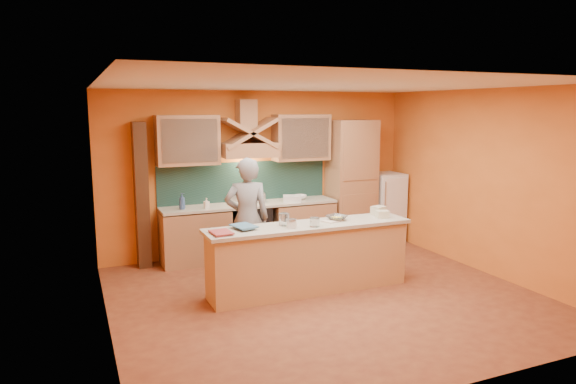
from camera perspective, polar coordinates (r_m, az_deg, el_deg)
name	(u,v)px	position (r m, az deg, el deg)	size (l,w,h in m)	color
floor	(325,296)	(7.07, 4.13, -11.50)	(5.50, 5.00, 0.01)	brown
ceiling	(328,85)	(6.62, 4.42, 11.82)	(5.50, 5.00, 0.01)	white
wall_back	(261,172)	(8.97, -3.07, 2.20)	(5.50, 0.02, 2.80)	orange
wall_front	(460,238)	(4.67, 18.53, -4.89)	(5.50, 0.02, 2.80)	orange
wall_left	(103,210)	(5.98, -19.87, -1.93)	(0.02, 5.00, 2.80)	orange
wall_right	(488,182)	(8.32, 21.36, 1.01)	(0.02, 5.00, 2.80)	orange
base_cabinet_left	(195,237)	(8.52, -10.27, -4.96)	(1.10, 0.60, 0.86)	#AF7750
base_cabinet_right	(301,227)	(9.11, 1.48, -3.88)	(1.10, 0.60, 0.86)	#AF7750
counter_top	(250,205)	(8.67, -4.23, -1.41)	(3.00, 0.62, 0.04)	#B6AC9A
stove	(250,231)	(8.76, -4.19, -4.30)	(0.60, 0.58, 0.90)	black
backsplash	(245,182)	(8.88, -4.85, 1.13)	(3.00, 0.03, 0.70)	#17322D
range_hood	(249,150)	(8.60, -4.41, 4.69)	(0.92, 0.50, 0.24)	#AF7750
hood_chimney	(246,115)	(8.66, -4.67, 8.56)	(0.30, 0.30, 0.50)	#AF7750
upper_cabinet_left	(188,140)	(8.39, -11.10, 5.66)	(1.00, 0.35, 0.80)	#AF7750
upper_cabinet_right	(301,137)	(9.02, 1.48, 6.08)	(1.00, 0.35, 0.80)	#AF7750
pantry_column	(351,183)	(9.43, 7.04, 0.96)	(0.80, 0.60, 2.30)	#AF7750
fridge	(385,207)	(9.91, 10.74, -1.67)	(0.58, 0.60, 1.30)	white
trim_column_left	(141,195)	(8.39, -15.97, -0.37)	(0.20, 0.30, 2.30)	#472816
island_body	(309,260)	(7.14, 2.35, -7.54)	(2.80, 0.55, 0.88)	tan
island_top	(309,226)	(7.01, 2.37, -3.78)	(2.90, 0.62, 0.05)	#B6AC9A
person	(247,219)	(7.56, -4.56, -2.97)	(0.66, 0.43, 1.81)	gray
pot_large	(249,202)	(8.49, -4.38, -1.08)	(0.25, 0.25, 0.16)	#B9BAC1
pot_small	(260,199)	(8.75, -3.18, -0.77)	(0.21, 0.21, 0.16)	#BABBC2
soap_bottle_a	(206,203)	(8.32, -9.05, -1.23)	(0.08, 0.08, 0.17)	white
soap_bottle_b	(182,201)	(8.29, -11.69, -1.01)	(0.10, 0.10, 0.26)	#2D497E
bowl_back	(300,197)	(9.06, 1.34, -0.56)	(0.24, 0.24, 0.07)	white
dish_rack	(292,199)	(8.79, 0.45, -0.74)	(0.30, 0.24, 0.11)	silver
book_lower	(212,234)	(6.48, -8.46, -4.62)	(0.25, 0.33, 0.03)	#A23A3A
book_upper	(235,228)	(6.68, -5.88, -3.96)	(0.26, 0.35, 0.03)	teal
jar_large	(284,219)	(6.91, -0.43, -3.05)	(0.14, 0.14, 0.17)	white
jar_small	(315,222)	(6.85, 2.97, -3.36)	(0.13, 0.13, 0.12)	silver
kitchen_scale	(291,224)	(6.78, 0.38, -3.59)	(0.12, 0.12, 0.10)	silver
mixing_bowl	(337,218)	(7.27, 5.43, -2.87)	(0.28, 0.28, 0.07)	silver
cloth	(332,221)	(7.19, 4.89, -3.21)	(0.25, 0.19, 0.02)	beige
grocery_bag_a	(378,210)	(7.72, 10.02, -2.04)	(0.19, 0.16, 0.13)	beige
grocery_bag_b	(382,214)	(7.52, 10.43, -2.43)	(0.17, 0.13, 0.10)	beige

